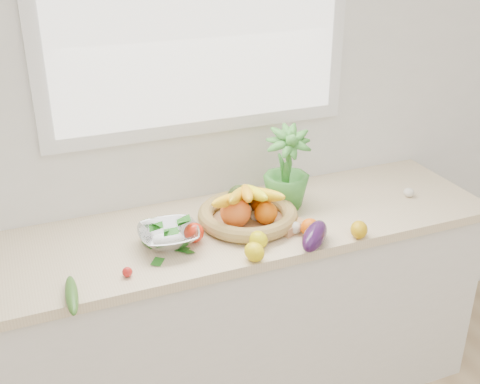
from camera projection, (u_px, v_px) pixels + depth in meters
name	position (u px, v px, depth m)	size (l,w,h in m)	color
back_wall	(199.00, 97.00, 2.47)	(4.50, 0.02, 2.70)	white
counter_cabinet	(228.00, 320.00, 2.62)	(2.20, 0.58, 0.86)	silver
countertop	(227.00, 230.00, 2.42)	(2.24, 0.62, 0.04)	beige
orange_loose	(310.00, 228.00, 2.32)	(0.07, 0.07, 0.07)	#F45C07
lemon_a	(254.00, 252.00, 2.17)	(0.07, 0.09, 0.07)	yellow
lemon_b	(359.00, 230.00, 2.32)	(0.07, 0.08, 0.07)	#CE990B
lemon_c	(258.00, 239.00, 2.25)	(0.06, 0.08, 0.06)	#D7CB0B
apple	(194.00, 233.00, 2.29)	(0.08, 0.08, 0.08)	red
ginger	(293.00, 228.00, 2.36)	(0.11, 0.05, 0.04)	tan
garlic_a	(257.00, 216.00, 2.44)	(0.06, 0.06, 0.05)	silver
garlic_b	(409.00, 192.00, 2.65)	(0.05, 0.05, 0.04)	beige
garlic_c	(294.00, 228.00, 2.35)	(0.06, 0.06, 0.05)	beige
eggplant	(315.00, 236.00, 2.25)	(0.08, 0.21, 0.08)	#2D0F38
cucumber	(72.00, 295.00, 1.95)	(0.04, 0.23, 0.04)	#295519
radish	(127.00, 272.00, 2.08)	(0.04, 0.04, 0.04)	red
potted_herb	(287.00, 168.00, 2.50)	(0.20, 0.20, 0.35)	#3B8731
fruit_basket	(247.00, 210.00, 2.41)	(0.51, 0.51, 0.20)	#AF884E
colander_with_spinach	(169.00, 232.00, 2.24)	(0.24, 0.24, 0.12)	white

